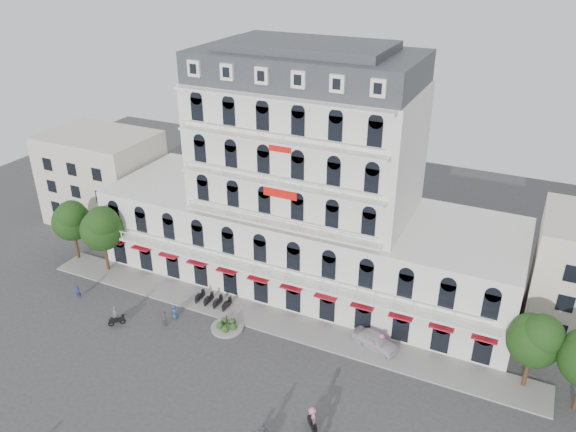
{
  "coord_description": "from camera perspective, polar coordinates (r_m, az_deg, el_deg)",
  "views": [
    {
      "loc": [
        21.36,
        -31.63,
        34.47
      ],
      "look_at": [
        1.72,
        10.0,
        11.57
      ],
      "focal_mm": 35.0,
      "sensor_mm": 36.0,
      "label": 1
    }
  ],
  "objects": [
    {
      "name": "flank_building_west",
      "position": [
        78.2,
        -18.24,
        3.71
      ],
      "size": [
        14.0,
        10.0,
        12.0
      ],
      "primitive_type": "cube",
      "color": "beige",
      "rests_on": "ground"
    },
    {
      "name": "parked_scooter_row",
      "position": [
        59.92,
        -7.58,
        -8.94
      ],
      "size": [
        4.4,
        1.8,
        1.1
      ],
      "primitive_type": null,
      "color": "black",
      "rests_on": "ground"
    },
    {
      "name": "pedestrian_right",
      "position": [
        54.03,
        9.47,
        -12.48
      ],
      "size": [
        1.2,
        0.86,
        1.68
      ],
      "primitive_type": "imported",
      "rotation": [
        0.0,
        0.0,
        3.38
      ],
      "color": "#C1669A",
      "rests_on": "ground"
    },
    {
      "name": "main_building",
      "position": [
        59.33,
        1.8,
        2.03
      ],
      "size": [
        45.0,
        15.0,
        25.8
      ],
      "color": "silver",
      "rests_on": "ground"
    },
    {
      "name": "tree_west_inner",
      "position": [
        65.64,
        -18.4,
        -1.02
      ],
      "size": [
        4.76,
        4.76,
        8.25
      ],
      "color": "#382314",
      "rests_on": "ground"
    },
    {
      "name": "tree_west_outer",
      "position": [
        69.41,
        -21.14,
        -0.27
      ],
      "size": [
        4.5,
        4.48,
        7.76
      ],
      "color": "#382314",
      "rests_on": "ground"
    },
    {
      "name": "rider_center",
      "position": [
        46.15,
        2.47,
        -19.82
      ],
      "size": [
        1.25,
        1.36,
        2.17
      ],
      "rotation": [
        0.0,
        0.0,
        5.43
      ],
      "color": "black",
      "rests_on": "ground"
    },
    {
      "name": "pedestrian_far",
      "position": [
        64.03,
        -20.55,
        -7.24
      ],
      "size": [
        0.66,
        0.61,
        1.52
      ],
      "primitive_type": "imported",
      "rotation": [
        0.0,
        0.0,
        0.58
      ],
      "color": "navy",
      "rests_on": "ground"
    },
    {
      "name": "sidewalk",
      "position": [
        57.36,
        -2.01,
        -10.41
      ],
      "size": [
        53.0,
        4.0,
        0.16
      ],
      "primitive_type": "cube",
      "color": "gray",
      "rests_on": "ground"
    },
    {
      "name": "pedestrian_mid",
      "position": [
        57.43,
        -12.46,
        -10.1
      ],
      "size": [
        1.1,
        0.78,
        1.73
      ],
      "primitive_type": "imported",
      "rotation": [
        0.0,
        0.0,
        2.75
      ],
      "color": "slate",
      "rests_on": "ground"
    },
    {
      "name": "tree_east_inner",
      "position": [
        50.94,
        23.84,
        -11.26
      ],
      "size": [
        4.4,
        4.37,
        7.57
      ],
      "color": "#382314",
      "rests_on": "ground"
    },
    {
      "name": "ground",
      "position": [
        51.43,
        -6.76,
        -15.87
      ],
      "size": [
        120.0,
        120.0,
        0.0
      ],
      "primitive_type": "plane",
      "color": "#38383A",
      "rests_on": "ground"
    },
    {
      "name": "pedestrian_left",
      "position": [
        58.29,
        -11.46,
        -9.52
      ],
      "size": [
        0.84,
        0.67,
        1.5
      ],
      "primitive_type": "imported",
      "rotation": [
        0.0,
        0.0,
        0.3
      ],
      "color": "navy",
      "rests_on": "ground"
    },
    {
      "name": "traffic_island",
      "position": [
        56.39,
        -6.2,
        -11.09
      ],
      "size": [
        3.2,
        3.2,
        1.6
      ],
      "color": "gray",
      "rests_on": "ground"
    },
    {
      "name": "rider_west",
      "position": [
        58.65,
        -17.07,
        -9.78
      ],
      "size": [
        1.3,
        1.32,
        2.12
      ],
      "rotation": [
        0.0,
        0.0,
        0.79
      ],
      "color": "black",
      "rests_on": "ground"
    },
    {
      "name": "parked_car",
      "position": [
        54.18,
        8.84,
        -12.38
      ],
      "size": [
        4.93,
        3.19,
        1.56
      ],
      "primitive_type": "imported",
      "rotation": [
        0.0,
        0.0,
        1.25
      ],
      "color": "silver",
      "rests_on": "ground"
    }
  ]
}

